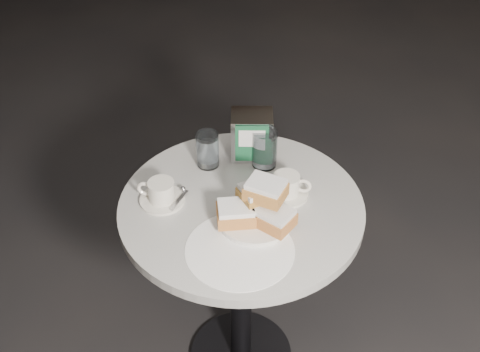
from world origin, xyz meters
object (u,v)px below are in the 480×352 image
(water_glass_left, at_px, (208,150))
(napkin_dispenser, at_px, (252,135))
(beignet_plate, at_px, (258,208))
(coffee_cup_right, at_px, (287,187))
(water_glass_right, at_px, (265,149))
(coffee_cup_left, at_px, (161,193))
(cafe_table, at_px, (241,252))

(water_glass_left, xyz_separation_m, napkin_dispenser, (0.14, 0.03, 0.02))
(beignet_plate, distance_m, coffee_cup_right, 0.14)
(coffee_cup_right, xyz_separation_m, water_glass_right, (-0.03, 0.15, 0.03))
(coffee_cup_left, bearing_deg, water_glass_left, 64.01)
(cafe_table, bearing_deg, beignet_plate, -68.88)
(beignet_plate, distance_m, water_glass_left, 0.29)
(coffee_cup_left, distance_m, water_glass_left, 0.21)
(cafe_table, distance_m, water_glass_left, 0.33)
(cafe_table, relative_size, beignet_plate, 2.78)
(beignet_plate, height_order, water_glass_right, beignet_plate)
(beignet_plate, xyz_separation_m, water_glass_right, (0.07, 0.24, 0.01))
(coffee_cup_left, relative_size, napkin_dispenser, 1.14)
(cafe_table, relative_size, water_glass_right, 6.15)
(coffee_cup_right, distance_m, napkin_dispenser, 0.22)
(water_glass_right, bearing_deg, water_glass_left, 169.60)
(water_glass_left, distance_m, water_glass_right, 0.17)
(napkin_dispenser, bearing_deg, water_glass_left, -158.69)
(coffee_cup_right, bearing_deg, coffee_cup_left, -166.15)
(beignet_plate, bearing_deg, coffee_cup_left, 152.50)
(coffee_cup_left, bearing_deg, cafe_table, 7.33)
(cafe_table, bearing_deg, coffee_cup_right, 6.96)
(cafe_table, distance_m, coffee_cup_right, 0.27)
(coffee_cup_right, bearing_deg, water_glass_left, 157.89)
(coffee_cup_right, relative_size, water_glass_right, 1.38)
(water_glass_left, height_order, water_glass_right, water_glass_right)
(coffee_cup_left, xyz_separation_m, water_glass_left, (0.15, 0.15, 0.02))
(coffee_cup_left, bearing_deg, water_glass_right, 39.96)
(coffee_cup_right, bearing_deg, cafe_table, -153.55)
(water_glass_left, height_order, napkin_dispenser, napkin_dispenser)
(water_glass_right, height_order, napkin_dispenser, napkin_dispenser)
(cafe_table, relative_size, coffee_cup_right, 4.45)
(cafe_table, height_order, beignet_plate, beignet_plate)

